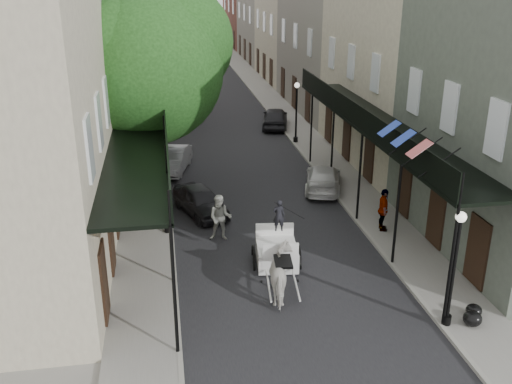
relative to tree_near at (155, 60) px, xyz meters
name	(u,v)px	position (x,y,z in m)	size (l,w,h in m)	color
ground	(299,304)	(4.20, -10.18, -6.49)	(140.00, 140.00, 0.00)	gray
road	(227,138)	(4.20, 9.82, -6.48)	(8.00, 90.00, 0.01)	black
sidewalk_left	(149,141)	(-0.80, 9.82, -6.43)	(2.20, 90.00, 0.12)	gray
sidewalk_right	(302,134)	(9.20, 9.82, -6.43)	(2.20, 90.00, 0.12)	gray
building_row_left	(97,40)	(-4.40, 19.82, -1.24)	(5.00, 80.00, 10.50)	beige
building_row_right	(318,36)	(12.80, 19.82, -1.24)	(5.00, 80.00, 10.50)	slate
gallery_left	(144,134)	(-0.59, -3.20, -2.44)	(2.20, 18.05, 4.88)	black
gallery_right	(373,124)	(8.99, -3.20, -2.44)	(2.20, 18.05, 4.88)	black
tree_near	(155,60)	(0.00, 0.00, 0.00)	(7.31, 6.80, 9.63)	#382619
tree_far	(155,40)	(-0.05, 14.00, -0.65)	(6.45, 6.00, 8.61)	#382619
lamppost_right_near	(454,268)	(8.30, -12.18, -4.44)	(0.32, 0.32, 3.71)	black
lamppost_left	(165,188)	(0.10, -4.18, -4.44)	(0.32, 0.32, 3.71)	black
lamppost_right_far	(296,112)	(8.30, 7.82, -4.44)	(0.32, 0.32, 3.71)	black
horse	(283,275)	(3.76, -9.68, -5.64)	(0.91, 2.00, 1.69)	silver
carriage	(276,233)	(4.04, -7.06, -5.39)	(1.90, 2.63, 2.83)	black
pedestrian_walking	(220,218)	(2.20, -5.00, -5.54)	(0.93, 0.72, 1.91)	#ADAFA5
pedestrian_sidewalk_left	(161,138)	(0.00, 6.80, -5.45)	(1.18, 0.68, 1.83)	gray
pedestrian_sidewalk_right	(383,210)	(8.84, -5.45, -5.47)	(1.06, 0.44, 1.80)	gray
car_left_near	(200,201)	(1.60, -2.23, -5.87)	(1.47, 3.64, 1.24)	black
car_left_mid	(173,160)	(0.60, 3.82, -5.85)	(1.35, 3.86, 1.27)	#99999E
car_left_far	(169,112)	(0.60, 14.55, -5.75)	(2.46, 5.33, 1.48)	black
car_right_near	(323,178)	(7.80, -0.20, -5.89)	(1.67, 4.11, 1.19)	silver
car_right_far	(275,118)	(7.80, 11.92, -5.79)	(1.66, 4.12, 1.40)	black
trash_bags	(473,315)	(9.14, -12.20, -6.14)	(0.83, 0.98, 0.48)	black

